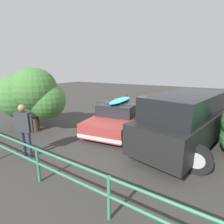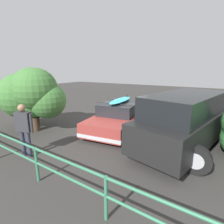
% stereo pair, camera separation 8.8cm
% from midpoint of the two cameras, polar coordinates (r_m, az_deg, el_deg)
% --- Properties ---
extents(ground_plane, '(44.00, 44.00, 0.02)m').
position_cam_midpoint_polar(ground_plane, '(8.78, 0.70, -4.45)').
color(ground_plane, '#383533').
rests_on(ground_plane, ground).
extents(sedan_car, '(2.72, 4.30, 1.52)m').
position_cam_midpoint_polar(sedan_car, '(8.15, 1.98, -1.53)').
color(sedan_car, '#9E3833').
rests_on(sedan_car, ground).
extents(suv_car, '(3.21, 5.00, 1.94)m').
position_cam_midpoint_polar(suv_car, '(6.65, 22.42, -2.50)').
color(suv_car, black).
rests_on(suv_car, ground).
extents(person_bystander, '(0.64, 0.33, 1.72)m').
position_cam_midpoint_polar(person_bystander, '(6.11, -27.14, -4.10)').
color(person_bystander, '#33384C').
rests_on(person_bystander, ground).
extents(railing_fence, '(10.57, 0.43, 0.91)m').
position_cam_midpoint_polar(railing_fence, '(5.63, -29.73, -10.30)').
color(railing_fence, '#387F5B').
rests_on(railing_fence, ground).
extents(bush_near_left, '(3.25, 2.13, 2.82)m').
position_cam_midpoint_polar(bush_near_left, '(8.58, -25.07, 5.20)').
color(bush_near_left, '#4C3828').
rests_on(bush_near_left, ground).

